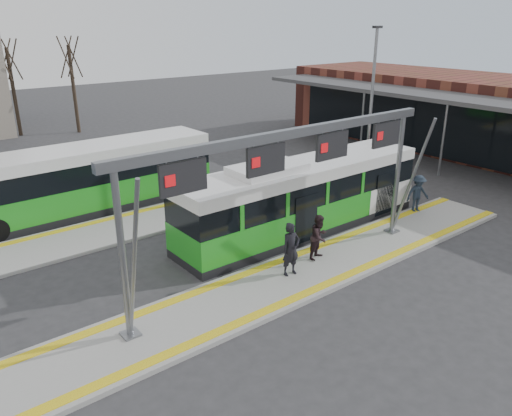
{
  "coord_description": "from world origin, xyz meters",
  "views": [
    {
      "loc": [
        -11.19,
        -11.42,
        8.65
      ],
      "look_at": [
        0.24,
        3.0,
        1.66
      ],
      "focal_mm": 35.0,
      "sensor_mm": 36.0,
      "label": 1
    }
  ],
  "objects_px": {
    "passenger_a": "(291,249)",
    "passenger_c": "(418,193)",
    "gantry": "(294,160)",
    "hero_bus": "(302,197)",
    "passenger_b": "(319,237)"
  },
  "relations": [
    {
      "from": "passenger_b",
      "to": "gantry",
      "type": "bearing_deg",
      "value": 172.79
    },
    {
      "from": "gantry",
      "to": "passenger_c",
      "type": "xyz_separation_m",
      "value": [
        8.72,
        0.85,
        -3.27
      ]
    },
    {
      "from": "gantry",
      "to": "hero_bus",
      "type": "distance_m",
      "value": 5.11
    },
    {
      "from": "passenger_a",
      "to": "passenger_c",
      "type": "distance_m",
      "value": 8.86
    },
    {
      "from": "passenger_b",
      "to": "passenger_c",
      "type": "bearing_deg",
      "value": -9.88
    },
    {
      "from": "passenger_c",
      "to": "passenger_b",
      "type": "bearing_deg",
      "value": -153.5
    },
    {
      "from": "hero_bus",
      "to": "passenger_b",
      "type": "distance_m",
      "value": 3.1
    },
    {
      "from": "gantry",
      "to": "passenger_b",
      "type": "distance_m",
      "value": 3.67
    },
    {
      "from": "hero_bus",
      "to": "passenger_c",
      "type": "height_order",
      "value": "hero_bus"
    },
    {
      "from": "hero_bus",
      "to": "passenger_a",
      "type": "bearing_deg",
      "value": -138.29
    },
    {
      "from": "passenger_a",
      "to": "passenger_b",
      "type": "distance_m",
      "value": 1.74
    },
    {
      "from": "gantry",
      "to": "hero_bus",
      "type": "relative_size",
      "value": 1.09
    },
    {
      "from": "passenger_a",
      "to": "passenger_c",
      "type": "xyz_separation_m",
      "value": [
        8.81,
        0.92,
        -0.09
      ]
    },
    {
      "from": "gantry",
      "to": "passenger_a",
      "type": "distance_m",
      "value": 3.18
    },
    {
      "from": "passenger_a",
      "to": "passenger_b",
      "type": "height_order",
      "value": "passenger_a"
    }
  ]
}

